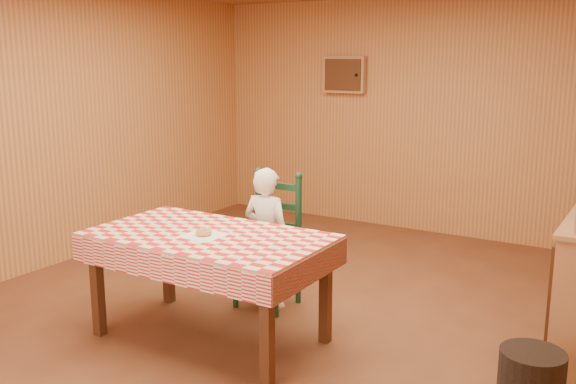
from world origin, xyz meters
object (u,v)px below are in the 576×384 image
Objects in this scene: dining_table at (209,245)px; ladder_chair at (271,243)px; storage_bin at (531,382)px; seated_child at (267,238)px.

dining_table is 0.81m from ladder_chair.
dining_table reaches higher than storage_bin.
ladder_chair is (-0.00, 0.79, -0.18)m from dining_table.
ladder_chair is at bearing 90.00° from dining_table.
dining_table is at bearing -175.27° from storage_bin.
dining_table is at bearing 90.00° from seated_child.
seated_child is at bearing 165.42° from storage_bin.
ladder_chair is 2.24m from storage_bin.
dining_table is 1.53× the size of ladder_chair.
storage_bin is at bearing -16.01° from ladder_chair.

